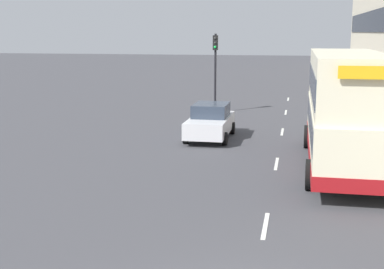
# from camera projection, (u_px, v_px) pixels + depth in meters

# --- Properties ---
(pavement) EXTENTS (5.00, 93.00, 0.14)m
(pavement) POSITION_uv_depth(u_px,v_px,m) (368.00, 92.00, 45.08)
(pavement) COLOR gray
(pavement) RESTS_ON ground_plane
(lane_mark_1) EXTENTS (0.12, 2.00, 0.01)m
(lane_mark_1) POSITION_uv_depth(u_px,v_px,m) (265.00, 226.00, 14.11)
(lane_mark_1) COLOR silver
(lane_mark_1) RESTS_ON ground_plane
(lane_mark_2) EXTENTS (0.12, 2.00, 0.01)m
(lane_mark_2) POSITION_uv_depth(u_px,v_px,m) (277.00, 164.00, 20.74)
(lane_mark_2) COLOR silver
(lane_mark_2) RESTS_ON ground_plane
(lane_mark_3) EXTENTS (0.12, 2.00, 0.01)m
(lane_mark_3) POSITION_uv_depth(u_px,v_px,m) (282.00, 132.00, 27.36)
(lane_mark_3) COLOR silver
(lane_mark_3) RESTS_ON ground_plane
(lane_mark_4) EXTENTS (0.12, 2.00, 0.01)m
(lane_mark_4) POSITION_uv_depth(u_px,v_px,m) (286.00, 112.00, 33.99)
(lane_mark_4) COLOR silver
(lane_mark_4) RESTS_ON ground_plane
(lane_mark_5) EXTENTS (0.12, 2.00, 0.01)m
(lane_mark_5) POSITION_uv_depth(u_px,v_px,m) (288.00, 99.00, 40.62)
(lane_mark_5) COLOR silver
(lane_mark_5) RESTS_ON ground_plane
(double_decker_bus_near) EXTENTS (2.85, 10.10, 4.30)m
(double_decker_bus_near) POSITION_uv_depth(u_px,v_px,m) (346.00, 108.00, 19.68)
(double_decker_bus_near) COLOR beige
(double_decker_bus_near) RESTS_ON ground_plane
(car_0) EXTENTS (2.01, 4.49, 1.66)m
(car_0) POSITION_uv_depth(u_px,v_px,m) (210.00, 121.00, 25.54)
(car_0) COLOR silver
(car_0) RESTS_ON ground_plane
(traffic_light_far_kerb) EXTENTS (0.30, 0.32, 4.93)m
(traffic_light_far_kerb) POSITION_uv_depth(u_px,v_px,m) (215.00, 60.00, 33.16)
(traffic_light_far_kerb) COLOR black
(traffic_light_far_kerb) RESTS_ON ground_plane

